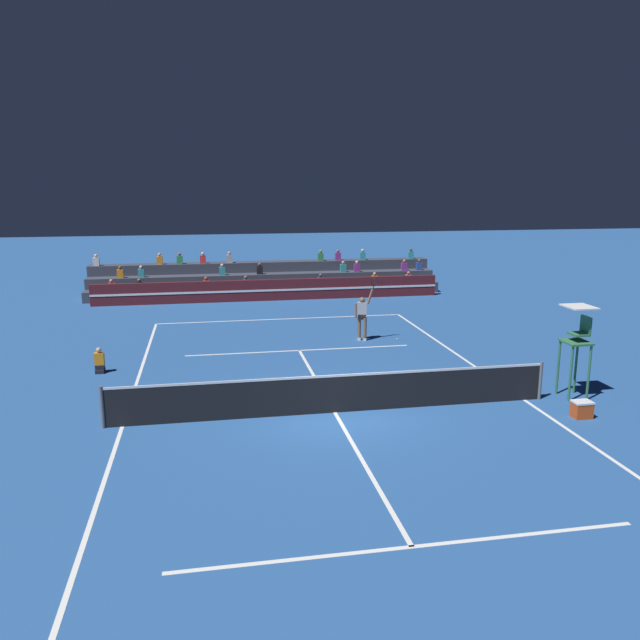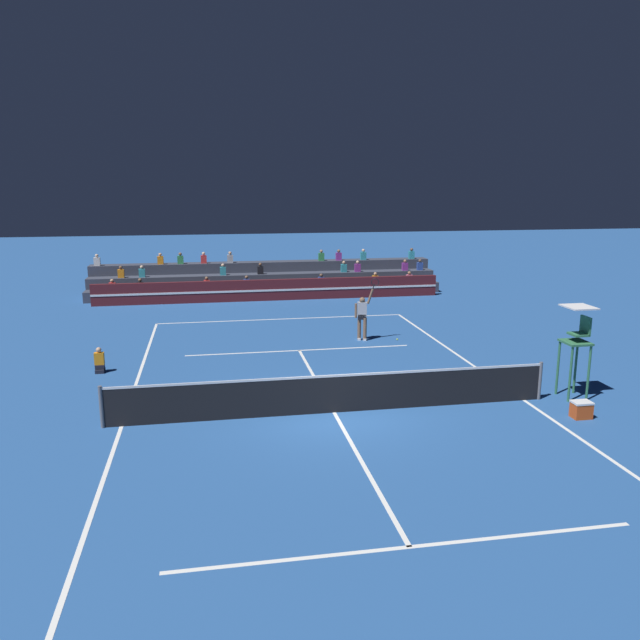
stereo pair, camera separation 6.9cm
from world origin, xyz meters
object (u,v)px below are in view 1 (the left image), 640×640
at_px(umpire_chair, 577,339).
at_px(equipment_cooler, 582,409).
at_px(tennis_player, 362,315).
at_px(ball_kid_courtside, 100,363).
at_px(tennis_ball, 397,339).

xyz_separation_m(umpire_chair, equipment_cooler, (-0.69, -1.52, -1.49)).
bearing_deg(tennis_player, ball_kid_courtside, -164.50).
bearing_deg(equipment_cooler, tennis_player, 112.03).
height_order(tennis_player, tennis_ball, tennis_player).
distance_m(tennis_player, equipment_cooler, 9.77).
relative_size(tennis_ball, equipment_cooler, 0.14).
bearing_deg(tennis_player, equipment_cooler, -67.97).
bearing_deg(umpire_chair, tennis_ball, 112.43).
relative_size(umpire_chair, tennis_player, 1.07).
bearing_deg(tennis_ball, ball_kid_courtside, -167.64).
height_order(umpire_chair, tennis_ball, umpire_chair).
bearing_deg(tennis_ball, umpire_chair, -67.57).
distance_m(ball_kid_courtside, tennis_ball, 11.03).
distance_m(ball_kid_courtside, equipment_cooler, 14.56).
distance_m(umpire_chair, ball_kid_courtside, 14.68).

